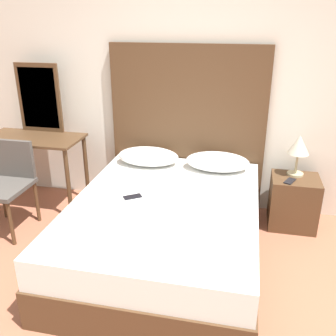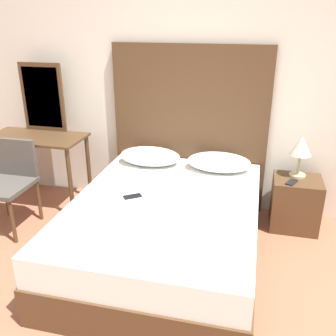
% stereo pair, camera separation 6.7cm
% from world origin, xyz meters
% --- Properties ---
extents(wall_back, '(10.00, 0.06, 2.70)m').
position_xyz_m(wall_back, '(0.00, 2.30, 1.35)').
color(wall_back, silver).
rests_on(wall_back, ground_plane).
extents(bed, '(1.52, 2.02, 0.54)m').
position_xyz_m(bed, '(-0.04, 1.19, 0.27)').
color(bed, '#4C331E').
rests_on(bed, ground_plane).
extents(headboard, '(1.60, 0.05, 1.71)m').
position_xyz_m(headboard, '(-0.04, 2.23, 0.85)').
color(headboard, '#4C331E').
rests_on(headboard, ground_plane).
extents(pillow_left, '(0.62, 0.39, 0.16)m').
position_xyz_m(pillow_left, '(-0.39, 1.96, 0.63)').
color(pillow_left, white).
rests_on(pillow_left, bed).
extents(pillow_right, '(0.62, 0.39, 0.16)m').
position_xyz_m(pillow_right, '(0.31, 1.96, 0.63)').
color(pillow_right, white).
rests_on(pillow_right, bed).
extents(phone_on_bed, '(0.16, 0.14, 0.01)m').
position_xyz_m(phone_on_bed, '(-0.32, 1.19, 0.55)').
color(phone_on_bed, black).
rests_on(phone_on_bed, bed).
extents(nightstand, '(0.45, 0.40, 0.51)m').
position_xyz_m(nightstand, '(1.07, 1.98, 0.26)').
color(nightstand, '#4C331E').
rests_on(nightstand, ground_plane).
extents(table_lamp, '(0.20, 0.20, 0.40)m').
position_xyz_m(table_lamp, '(1.06, 2.06, 0.80)').
color(table_lamp, tan).
rests_on(table_lamp, nightstand).
extents(phone_on_nightstand, '(0.13, 0.17, 0.01)m').
position_xyz_m(phone_on_nightstand, '(1.00, 1.88, 0.52)').
color(phone_on_nightstand, black).
rests_on(phone_on_nightstand, nightstand).
extents(vanity_desk, '(1.02, 0.51, 0.78)m').
position_xyz_m(vanity_desk, '(-1.60, 1.85, 0.65)').
color(vanity_desk, '#4C331E').
rests_on(vanity_desk, ground_plane).
extents(vanity_mirror, '(0.48, 0.03, 0.72)m').
position_xyz_m(vanity_mirror, '(-1.60, 2.08, 1.14)').
color(vanity_mirror, '#4C331E').
rests_on(vanity_mirror, vanity_desk).
extents(chair, '(0.44, 0.50, 0.85)m').
position_xyz_m(chair, '(-1.63, 1.38, 0.50)').
color(chair, '#4C4742').
rests_on(chair, ground_plane).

